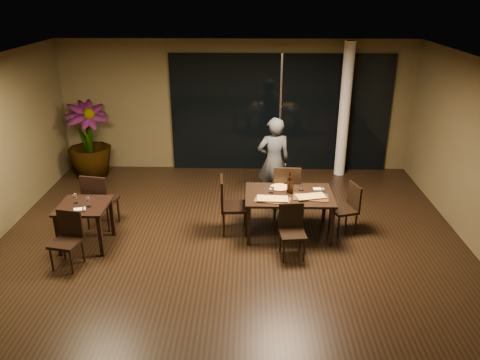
# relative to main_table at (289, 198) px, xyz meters

# --- Properties ---
(ground) EXTENTS (8.00, 8.00, 0.00)m
(ground) POSITION_rel_main_table_xyz_m (-1.00, -0.80, -0.68)
(ground) COLOR black
(ground) RESTS_ON ground
(wall_back) EXTENTS (8.00, 0.10, 3.00)m
(wall_back) POSITION_rel_main_table_xyz_m (-1.00, 3.25, 0.82)
(wall_back) COLOR brown
(wall_back) RESTS_ON ground
(ceiling) EXTENTS (8.00, 8.00, 0.04)m
(ceiling) POSITION_rel_main_table_xyz_m (-1.00, -0.80, 2.34)
(ceiling) COLOR silver
(ceiling) RESTS_ON wall_back
(window_panel) EXTENTS (5.00, 0.06, 2.70)m
(window_panel) POSITION_rel_main_table_xyz_m (0.00, 3.16, 0.67)
(window_panel) COLOR black
(window_panel) RESTS_ON ground
(column) EXTENTS (0.24, 0.24, 3.00)m
(column) POSITION_rel_main_table_xyz_m (1.40, 2.85, 0.82)
(column) COLOR white
(column) RESTS_ON ground
(main_table) EXTENTS (1.50, 1.00, 0.75)m
(main_table) POSITION_rel_main_table_xyz_m (0.00, 0.00, 0.00)
(main_table) COLOR black
(main_table) RESTS_ON ground
(side_table) EXTENTS (0.80, 0.80, 0.75)m
(side_table) POSITION_rel_main_table_xyz_m (-3.40, -0.50, -0.05)
(side_table) COLOR black
(side_table) RESTS_ON ground
(chair_main_far) EXTENTS (0.50, 0.50, 1.06)m
(chair_main_far) POSITION_rel_main_table_xyz_m (-0.01, 0.57, -0.08)
(chair_main_far) COLOR black
(chair_main_far) RESTS_ON ground
(chair_main_near) EXTENTS (0.44, 0.44, 0.87)m
(chair_main_near) POSITION_rel_main_table_xyz_m (-0.00, -0.72, -0.19)
(chair_main_near) COLOR black
(chair_main_near) RESTS_ON ground
(chair_main_left) EXTENTS (0.51, 0.51, 1.02)m
(chair_main_left) POSITION_rel_main_table_xyz_m (-1.04, 0.02, -0.10)
(chair_main_left) COLOR black
(chair_main_left) RESTS_ON ground
(chair_main_right) EXTENTS (0.52, 0.52, 0.89)m
(chair_main_right) POSITION_rel_main_table_xyz_m (1.05, 0.10, -0.18)
(chair_main_right) COLOR black
(chair_main_right) RESTS_ON ground
(chair_side_far) EXTENTS (0.57, 0.57, 1.05)m
(chair_side_far) POSITION_rel_main_table_xyz_m (-3.35, 0.10, -0.09)
(chair_side_far) COLOR black
(chair_side_far) RESTS_ON ground
(chair_side_near) EXTENTS (0.49, 0.49, 0.89)m
(chair_side_near) POSITION_rel_main_table_xyz_m (-3.48, -1.09, -0.18)
(chair_side_near) COLOR black
(chair_side_near) RESTS_ON ground
(diner) EXTENTS (0.65, 0.49, 1.77)m
(diner) POSITION_rel_main_table_xyz_m (-0.22, 1.25, 0.21)
(diner) COLOR #2E3033
(diner) RESTS_ON ground
(potted_plant) EXTENTS (1.29, 1.29, 1.71)m
(potted_plant) POSITION_rel_main_table_xyz_m (-4.30, 2.58, 0.18)
(potted_plant) COLOR #1B4B19
(potted_plant) RESTS_ON ground
(pizza_board_left) EXTENTS (0.64, 0.42, 0.01)m
(pizza_board_left) POSITION_rel_main_table_xyz_m (-0.30, -0.26, 0.08)
(pizza_board_left) COLOR #452D16
(pizza_board_left) RESTS_ON main_table
(pizza_board_right) EXTENTS (0.62, 0.37, 0.01)m
(pizza_board_right) POSITION_rel_main_table_xyz_m (0.35, -0.15, 0.08)
(pizza_board_right) COLOR #3E2314
(pizza_board_right) RESTS_ON main_table
(oblong_pizza_left) EXTENTS (0.50, 0.25, 0.02)m
(oblong_pizza_left) POSITION_rel_main_table_xyz_m (-0.30, -0.26, 0.10)
(oblong_pizza_left) COLOR #6D0A09
(oblong_pizza_left) RESTS_ON pizza_board_left
(oblong_pizza_right) EXTENTS (0.51, 0.32, 0.02)m
(oblong_pizza_right) POSITION_rel_main_table_xyz_m (0.35, -0.15, 0.10)
(oblong_pizza_right) COLOR maroon
(oblong_pizza_right) RESTS_ON pizza_board_right
(round_pizza) EXTENTS (0.32, 0.32, 0.01)m
(round_pizza) POSITION_rel_main_table_xyz_m (-0.15, 0.26, 0.08)
(round_pizza) COLOR #B12C13
(round_pizza) RESTS_ON main_table
(bottle_a) EXTENTS (0.06, 0.06, 0.29)m
(bottle_a) POSITION_rel_main_table_xyz_m (-0.01, 0.05, 0.22)
(bottle_a) COLOR black
(bottle_a) RESTS_ON main_table
(bottle_b) EXTENTS (0.07, 0.07, 0.30)m
(bottle_b) POSITION_rel_main_table_xyz_m (0.03, 0.03, 0.23)
(bottle_b) COLOR black
(bottle_b) RESTS_ON main_table
(bottle_c) EXTENTS (0.08, 0.08, 0.35)m
(bottle_c) POSITION_rel_main_table_xyz_m (0.01, 0.13, 0.25)
(bottle_c) COLOR black
(bottle_c) RESTS_ON main_table
(tumbler_left) EXTENTS (0.08, 0.08, 0.10)m
(tumbler_left) POSITION_rel_main_table_xyz_m (-0.30, 0.05, 0.12)
(tumbler_left) COLOR white
(tumbler_left) RESTS_ON main_table
(tumbler_right) EXTENTS (0.07, 0.07, 0.09)m
(tumbler_right) POSITION_rel_main_table_xyz_m (0.21, 0.16, 0.12)
(tumbler_right) COLOR white
(tumbler_right) RESTS_ON main_table
(napkin_near) EXTENTS (0.18, 0.10, 0.01)m
(napkin_near) POSITION_rel_main_table_xyz_m (0.55, -0.06, 0.08)
(napkin_near) COLOR white
(napkin_near) RESTS_ON main_table
(napkin_far) EXTENTS (0.19, 0.11, 0.01)m
(napkin_far) POSITION_rel_main_table_xyz_m (0.53, 0.21, 0.08)
(napkin_far) COLOR white
(napkin_far) RESTS_ON main_table
(wine_glass_a) EXTENTS (0.07, 0.07, 0.16)m
(wine_glass_a) POSITION_rel_main_table_xyz_m (-3.54, -0.44, 0.16)
(wine_glass_a) COLOR white
(wine_glass_a) RESTS_ON side_table
(wine_glass_b) EXTENTS (0.07, 0.07, 0.17)m
(wine_glass_b) POSITION_rel_main_table_xyz_m (-3.29, -0.57, 0.16)
(wine_glass_b) COLOR white
(wine_glass_b) RESTS_ON side_table
(side_napkin) EXTENTS (0.21, 0.17, 0.01)m
(side_napkin) POSITION_rel_main_table_xyz_m (-3.40, -0.69, 0.08)
(side_napkin) COLOR white
(side_napkin) RESTS_ON side_table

